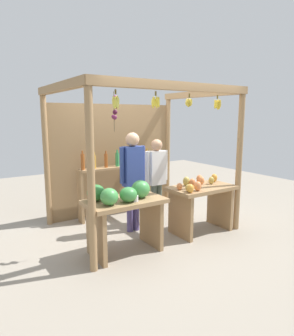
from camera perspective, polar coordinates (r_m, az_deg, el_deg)
ground_plane at (r=5.60m, az=-1.15°, el=-10.86°), size 12.00×12.00×0.00m
market_stall at (r=5.64m, az=-3.63°, el=4.33°), size 2.82×2.14×2.44m
fruit_counter_left at (r=4.37m, az=-4.49°, el=-7.31°), size 1.13×0.64×1.05m
fruit_counter_right at (r=5.27m, az=10.04°, el=-5.54°), size 1.13×0.64×0.96m
bottle_shelf_unit at (r=6.03m, az=-4.64°, el=-1.45°), size 1.80×0.22×1.35m
vendor_man at (r=5.12m, az=-2.71°, el=-0.84°), size 0.48×0.23×1.70m
vendor_woman at (r=5.56m, az=1.79°, el=-1.05°), size 0.48×0.21×1.56m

